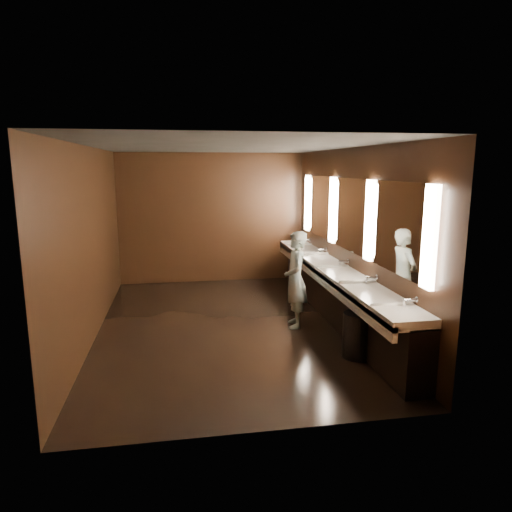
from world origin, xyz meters
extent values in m
plane|color=black|center=(0.00, 0.00, 0.00)|extent=(6.00, 6.00, 0.00)
cube|color=#2D2D2B|center=(0.00, 0.00, 2.80)|extent=(4.00, 6.00, 0.02)
cube|color=black|center=(0.00, 3.00, 1.40)|extent=(4.00, 0.02, 2.80)
cube|color=black|center=(0.00, -3.00, 1.40)|extent=(4.00, 0.02, 2.80)
cube|color=black|center=(-2.00, 0.00, 1.40)|extent=(0.02, 6.00, 2.80)
cube|color=black|center=(2.00, 0.00, 1.40)|extent=(0.02, 6.00, 2.80)
cube|color=black|center=(1.82, 0.00, 0.40)|extent=(0.36, 5.40, 0.81)
cube|color=white|center=(1.73, 0.00, 0.85)|extent=(0.55, 5.40, 0.12)
cube|color=white|center=(1.48, 0.00, 0.77)|extent=(0.06, 5.40, 0.18)
cylinder|color=silver|center=(1.91, -2.20, 0.99)|extent=(0.18, 0.04, 0.04)
cylinder|color=silver|center=(1.91, -1.10, 0.99)|extent=(0.18, 0.04, 0.04)
cylinder|color=silver|center=(1.91, 0.00, 0.99)|extent=(0.18, 0.04, 0.04)
cylinder|color=silver|center=(1.91, 1.10, 0.99)|extent=(0.18, 0.04, 0.04)
cylinder|color=silver|center=(1.91, 2.20, 0.99)|extent=(0.18, 0.04, 0.04)
cube|color=#FDE3C5|center=(1.97, -2.40, 1.75)|extent=(0.06, 0.22, 1.15)
cube|color=white|center=(1.99, -1.60, 1.75)|extent=(0.03, 1.32, 1.15)
cube|color=#FDE3C5|center=(1.97, -0.80, 1.75)|extent=(0.06, 0.23, 1.15)
cube|color=white|center=(1.99, 0.00, 1.75)|extent=(0.03, 1.32, 1.15)
cube|color=#FDE3C5|center=(1.97, 0.80, 1.75)|extent=(0.06, 0.23, 1.15)
cube|color=white|center=(1.99, 1.60, 1.75)|extent=(0.03, 1.32, 1.15)
cube|color=#FDE3C5|center=(1.97, 2.40, 1.75)|extent=(0.06, 0.22, 1.15)
imported|color=#97D4E2|center=(1.06, -0.17, 0.76)|extent=(0.43, 0.60, 1.53)
cylinder|color=black|center=(1.58, -1.48, 0.30)|extent=(0.49, 0.49, 0.61)
camera|label=1|loc=(-0.72, -6.91, 2.51)|focal=32.00mm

